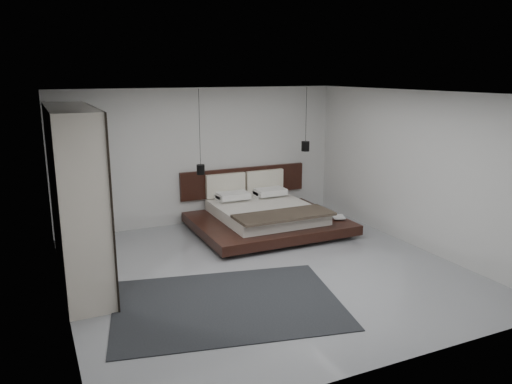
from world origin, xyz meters
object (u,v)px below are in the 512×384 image
pendant_right (305,146)px  rug (227,304)px  bed (265,215)px  wardrobe (76,197)px  lattice_screen (51,178)px  pendant_left (201,169)px

pendant_right → rug: size_ratio=0.44×
bed → wardrobe: (-3.63, -1.12, 1.02)m
lattice_screen → pendant_left: (2.70, -0.09, -0.04)m
lattice_screen → bed: (3.88, -0.55, -1.01)m
pendant_right → wardrobe: size_ratio=0.50×
wardrobe → pendant_left: bearing=32.8°
bed → rug: size_ratio=0.93×
bed → pendant_left: size_ratio=1.74×
bed → pendant_right: 1.80m
lattice_screen → wardrobe: 1.68m
pendant_left → rug: 3.58m
lattice_screen → pendant_right: size_ratio=1.94×
lattice_screen → pendant_right: bearing=-1.0°
bed → rug: (-1.93, -2.81, -0.29)m
bed → rug: bed is taller
rug → lattice_screen: bearing=120.2°
pendant_left → wardrobe: bearing=-147.2°
pendant_left → wardrobe: (-2.45, -1.58, 0.05)m
pendant_right → wardrobe: bearing=-161.8°
bed → rug: bearing=-124.4°
pendant_left → rug: (-0.75, -3.27, -1.25)m
pendant_right → bed: bearing=-158.7°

